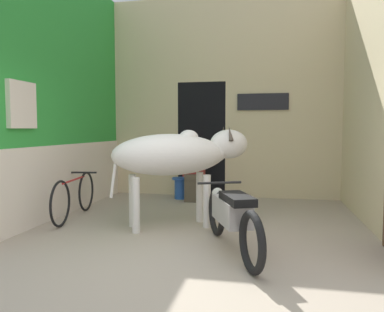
{
  "coord_description": "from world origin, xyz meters",
  "views": [
    {
      "loc": [
        0.95,
        -3.64,
        1.43
      ],
      "look_at": [
        -0.18,
        1.89,
        1.02
      ],
      "focal_mm": 35.0,
      "sensor_mm": 36.0,
      "label": 1
    }
  ],
  "objects_px": {
    "cow": "(179,155)",
    "plastic_stool": "(180,187)",
    "motorcycle_near": "(232,215)",
    "shopkeeper_seated": "(194,168)",
    "bicycle": "(75,196)"
  },
  "relations": [
    {
      "from": "motorcycle_near",
      "to": "shopkeeper_seated",
      "type": "distance_m",
      "value": 3.13
    },
    {
      "from": "bicycle",
      "to": "plastic_stool",
      "type": "bearing_deg",
      "value": 56.92
    },
    {
      "from": "bicycle",
      "to": "plastic_stool",
      "type": "distance_m",
      "value": 2.35
    },
    {
      "from": "cow",
      "to": "plastic_stool",
      "type": "distance_m",
      "value": 2.33
    },
    {
      "from": "cow",
      "to": "bicycle",
      "type": "xyz_separation_m",
      "value": [
        -1.76,
        0.16,
        -0.7
      ]
    },
    {
      "from": "shopkeeper_seated",
      "to": "motorcycle_near",
      "type": "bearing_deg",
      "value": -70.53
    },
    {
      "from": "motorcycle_near",
      "to": "plastic_stool",
      "type": "height_order",
      "value": "motorcycle_near"
    },
    {
      "from": "bicycle",
      "to": "plastic_stool",
      "type": "relative_size",
      "value": 4.05
    },
    {
      "from": "plastic_stool",
      "to": "cow",
      "type": "bearing_deg",
      "value": -77.27
    },
    {
      "from": "motorcycle_near",
      "to": "shopkeeper_seated",
      "type": "relative_size",
      "value": 1.49
    },
    {
      "from": "cow",
      "to": "shopkeeper_seated",
      "type": "bearing_deg",
      "value": 95.0
    },
    {
      "from": "cow",
      "to": "plastic_stool",
      "type": "height_order",
      "value": "cow"
    },
    {
      "from": "motorcycle_near",
      "to": "shopkeeper_seated",
      "type": "bearing_deg",
      "value": 109.47
    },
    {
      "from": "shopkeeper_seated",
      "to": "plastic_stool",
      "type": "distance_m",
      "value": 0.55
    },
    {
      "from": "bicycle",
      "to": "cow",
      "type": "bearing_deg",
      "value": -5.29
    }
  ]
}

